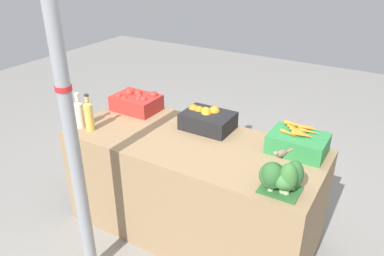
# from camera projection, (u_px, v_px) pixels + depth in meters

# --- Properties ---
(ground_plane) EXTENTS (10.00, 10.00, 0.00)m
(ground_plane) POSITION_uv_depth(u_px,v_px,m) (192.00, 228.00, 2.96)
(ground_plane) COLOR gray
(market_table) EXTENTS (1.82, 0.77, 0.78)m
(market_table) POSITION_uv_depth(u_px,v_px,m) (192.00, 187.00, 2.79)
(market_table) COLOR #937551
(market_table) RESTS_ON ground_plane
(support_pole) EXTENTS (0.09, 0.09, 2.41)m
(support_pole) POSITION_uv_depth(u_px,v_px,m) (67.00, 108.00, 2.06)
(support_pole) COLOR gray
(support_pole) RESTS_ON ground_plane
(apple_crate) EXTENTS (0.37, 0.27, 0.16)m
(apple_crate) POSITION_uv_depth(u_px,v_px,m) (136.00, 101.00, 3.07)
(apple_crate) COLOR red
(apple_crate) RESTS_ON market_table
(orange_crate) EXTENTS (0.37, 0.27, 0.16)m
(orange_crate) POSITION_uv_depth(u_px,v_px,m) (207.00, 119.00, 2.77)
(orange_crate) COLOR black
(orange_crate) RESTS_ON market_table
(carrot_crate) EXTENTS (0.37, 0.27, 0.16)m
(carrot_crate) POSITION_uv_depth(u_px,v_px,m) (298.00, 142.00, 2.45)
(carrot_crate) COLOR #2D8442
(carrot_crate) RESTS_ON market_table
(broccoli_pile) EXTENTS (0.23, 0.19, 0.20)m
(broccoli_pile) POSITION_uv_depth(u_px,v_px,m) (280.00, 177.00, 2.04)
(broccoli_pile) COLOR #2D602D
(broccoli_pile) RESTS_ON market_table
(juice_bottle_cloudy) EXTENTS (0.07, 0.07, 0.27)m
(juice_bottle_cloudy) POSITION_uv_depth(u_px,v_px,m) (79.00, 113.00, 2.76)
(juice_bottle_cloudy) COLOR beige
(juice_bottle_cloudy) RESTS_ON market_table
(juice_bottle_golden) EXTENTS (0.06, 0.06, 0.28)m
(juice_bottle_golden) POSITION_uv_depth(u_px,v_px,m) (89.00, 115.00, 2.71)
(juice_bottle_golden) COLOR gold
(juice_bottle_golden) RESTS_ON market_table
(sparrow_bird) EXTENTS (0.08, 0.12, 0.05)m
(sparrow_bird) POSITION_uv_depth(u_px,v_px,m) (281.00, 153.00, 2.01)
(sparrow_bird) COLOR #4C3D2D
(sparrow_bird) RESTS_ON broccoli_pile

